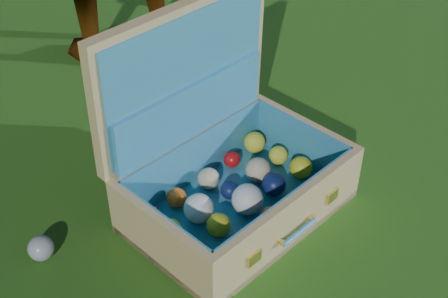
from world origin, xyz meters
TOP-DOWN VIEW (x-y plane):
  - ground at (0.00, 0.00)m, footprint 60.00×60.00m
  - stray_ball at (-0.43, 0.03)m, footprint 0.07×0.07m
  - suitcase at (0.09, -0.03)m, footprint 0.68×0.56m

SIDE VIEW (x-z plane):
  - ground at x=0.00m, z-range 0.00..0.00m
  - stray_ball at x=-0.43m, z-range 0.00..0.07m
  - suitcase at x=0.09m, z-range -0.13..0.45m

